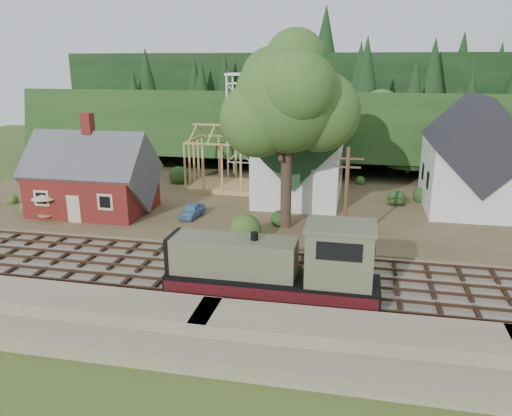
# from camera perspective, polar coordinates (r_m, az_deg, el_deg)

# --- Properties ---
(ground) EXTENTS (140.00, 140.00, 0.00)m
(ground) POSITION_cam_1_polar(r_m,az_deg,el_deg) (33.35, -2.66, -7.78)
(ground) COLOR #384C1E
(ground) RESTS_ON ground
(embankment) EXTENTS (64.00, 5.00, 1.60)m
(embankment) POSITION_cam_1_polar(r_m,az_deg,el_deg) (26.15, -7.45, -15.19)
(embankment) COLOR #7F7259
(embankment) RESTS_ON ground
(railroad_bed) EXTENTS (64.00, 11.00, 0.16)m
(railroad_bed) POSITION_cam_1_polar(r_m,az_deg,el_deg) (33.32, -2.66, -7.65)
(railroad_bed) COLOR #726B5B
(railroad_bed) RESTS_ON ground
(village_flat) EXTENTS (64.00, 26.00, 0.30)m
(village_flat) POSITION_cam_1_polar(r_m,az_deg,el_deg) (49.93, 2.47, 0.67)
(village_flat) COLOR brown
(village_flat) RESTS_ON ground
(hillside) EXTENTS (70.00, 28.96, 12.74)m
(hillside) POSITION_cam_1_polar(r_m,az_deg,el_deg) (73.15, 5.57, 5.53)
(hillside) COLOR #1E3F19
(hillside) RESTS_ON ground
(ridge) EXTENTS (80.00, 20.00, 12.00)m
(ridge) POSITION_cam_1_polar(r_m,az_deg,el_deg) (88.84, 6.75, 7.40)
(ridge) COLOR black
(ridge) RESTS_ON ground
(depot) EXTENTS (10.80, 7.41, 9.00)m
(depot) POSITION_cam_1_polar(r_m,az_deg,el_deg) (48.04, -18.15, 3.01)
(depot) COLOR #5C1A15
(depot) RESTS_ON village_flat
(church) EXTENTS (8.40, 15.17, 13.00)m
(church) POSITION_cam_1_polar(r_m,az_deg,el_deg) (50.18, 5.13, 6.59)
(church) COLOR silver
(church) RESTS_ON village_flat
(farmhouse) EXTENTS (8.40, 10.80, 10.60)m
(farmhouse) POSITION_cam_1_polar(r_m,az_deg,el_deg) (50.30, 23.50, 4.96)
(farmhouse) COLOR silver
(farmhouse) RESTS_ON village_flat
(timber_frame) EXTENTS (8.20, 6.20, 6.99)m
(timber_frame) POSITION_cam_1_polar(r_m,az_deg,el_deg) (54.25, -3.08, 5.31)
(timber_frame) COLOR tan
(timber_frame) RESTS_ON village_flat
(lattice_tower) EXTENTS (3.20, 3.20, 12.12)m
(lattice_tower) POSITION_cam_1_polar(r_m,az_deg,el_deg) (59.18, -1.66, 12.85)
(lattice_tower) COLOR silver
(lattice_tower) RESTS_ON village_flat
(big_tree) EXTENTS (10.90, 8.40, 14.70)m
(big_tree) POSITION_cam_1_polar(r_m,az_deg,el_deg) (40.07, 3.88, 11.43)
(big_tree) COLOR #38281E
(big_tree) RESTS_ON village_flat
(telegraph_pole_near) EXTENTS (2.20, 0.28, 8.00)m
(telegraph_pole_near) POSITION_cam_1_polar(r_m,az_deg,el_deg) (35.90, 10.25, 0.94)
(telegraph_pole_near) COLOR #4C331E
(telegraph_pole_near) RESTS_ON ground
(locomotive) EXTENTS (12.23, 3.06, 4.88)m
(locomotive) POSITION_cam_1_polar(r_m,az_deg,el_deg) (29.12, 2.71, -6.85)
(locomotive) COLOR black
(locomotive) RESTS_ON railroad_bed
(car_blue) EXTENTS (1.70, 3.54, 1.17)m
(car_blue) POSITION_cam_1_polar(r_m,az_deg,el_deg) (44.86, -7.32, -0.29)
(car_blue) COLOR #5E8FC9
(car_blue) RESTS_ON village_flat
(patio_set) EXTENTS (2.18, 2.18, 2.42)m
(patio_set) POSITION_cam_1_polar(r_m,az_deg,el_deg) (47.03, -23.05, 1.16)
(patio_set) COLOR silver
(patio_set) RESTS_ON village_flat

